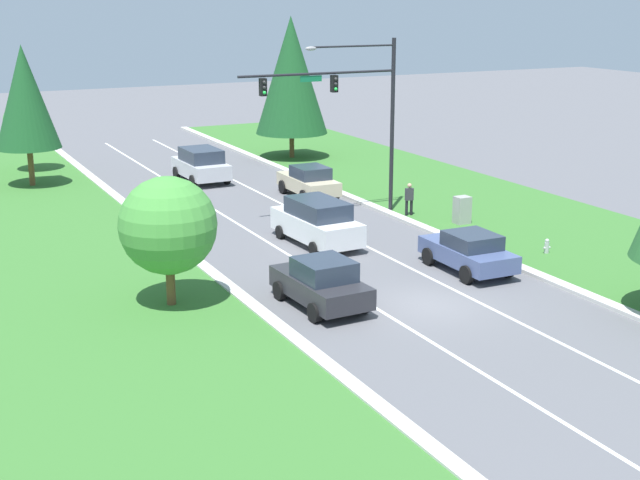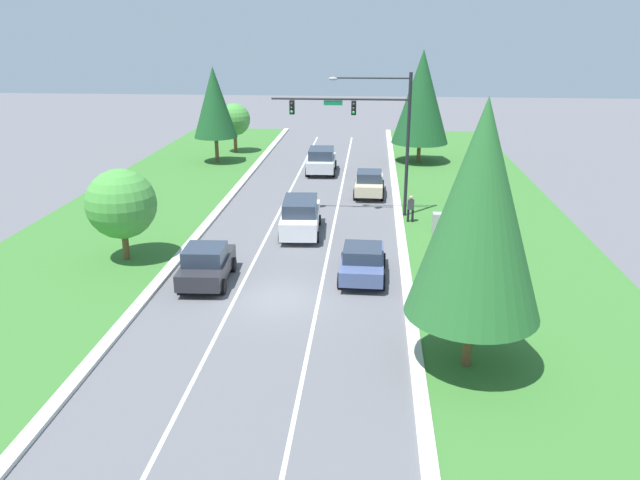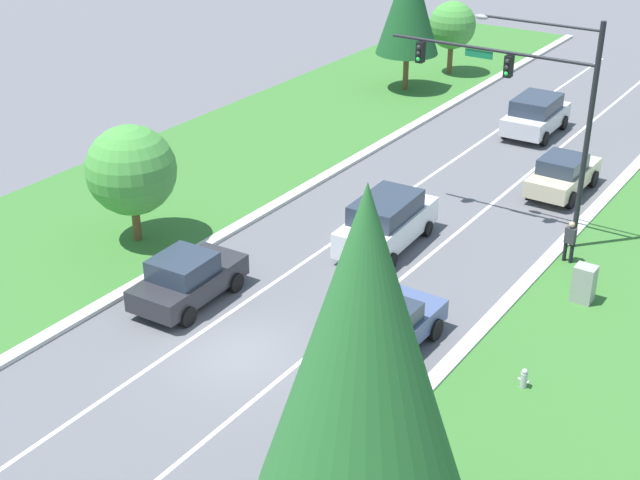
{
  "view_description": "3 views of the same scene",
  "coord_description": "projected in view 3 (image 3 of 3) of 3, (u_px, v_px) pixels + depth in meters",
  "views": [
    {
      "loc": [
        -16.66,
        -24.98,
        10.62
      ],
      "look_at": [
        -1.6,
        5.3,
        1.27
      ],
      "focal_mm": 50.0,
      "sensor_mm": 36.0,
      "label": 1
    },
    {
      "loc": [
        3.9,
        -24.35,
        11.19
      ],
      "look_at": [
        1.41,
        5.41,
        0.83
      ],
      "focal_mm": 35.0,
      "sensor_mm": 36.0,
      "label": 2
    },
    {
      "loc": [
        14.84,
        -17.82,
        15.35
      ],
      "look_at": [
        -1.02,
        5.87,
        1.18
      ],
      "focal_mm": 50.0,
      "sensor_mm": 36.0,
      "label": 3
    }
  ],
  "objects": [
    {
      "name": "champagne_sedan",
      "position": [
        563.0,
        174.0,
        38.22
      ],
      "size": [
        2.08,
        4.49,
        1.72
      ],
      "rotation": [
        0.0,
        0.0,
        -0.01
      ],
      "color": "beige",
      "rests_on": "ground_plane"
    },
    {
      "name": "ground_plane",
      "position": [
        242.0,
        353.0,
        27.49
      ],
      "size": [
        160.0,
        160.0,
        0.0
      ],
      "primitive_type": "plane",
      "color": "#5B5B60"
    },
    {
      "name": "utility_cabinet",
      "position": [
        584.0,
        285.0,
        29.91
      ],
      "size": [
        0.7,
        0.6,
        1.38
      ],
      "color": "#9E9E99",
      "rests_on": "ground_plane"
    },
    {
      "name": "curb_strip_right",
      "position": [
        402.0,
        414.0,
        24.64
      ],
      "size": [
        0.5,
        90.0,
        0.15
      ],
      "color": "beige",
      "rests_on": "ground_plane"
    },
    {
      "name": "traffic_signal_mast",
      "position": [
        532.0,
        93.0,
        32.46
      ],
      "size": [
        8.18,
        0.41,
        8.6
      ],
      "color": "black",
      "rests_on": "ground_plane"
    },
    {
      "name": "oak_near_left_tree",
      "position": [
        452.0,
        25.0,
        53.85
      ],
      "size": [
        2.86,
        2.86,
        4.47
      ],
      "color": "brown",
      "rests_on": "ground_plane"
    },
    {
      "name": "grass_verge_left",
      "position": [
        10.0,
        260.0,
        32.9
      ],
      "size": [
        10.0,
        90.0,
        0.08
      ],
      "color": "#38702D",
      "rests_on": "ground_plane"
    },
    {
      "name": "fire_hydrant",
      "position": [
        524.0,
        379.0,
        25.64
      ],
      "size": [
        0.34,
        0.2,
        0.7
      ],
      "color": "#B7B7BC",
      "rests_on": "ground_plane"
    },
    {
      "name": "slate_blue_sedan",
      "position": [
        387.0,
        327.0,
        27.26
      ],
      "size": [
        2.19,
        4.38,
        1.61
      ],
      "rotation": [
        0.0,
        0.0,
        -0.02
      ],
      "color": "#475684",
      "rests_on": "ground_plane"
    },
    {
      "name": "silver_suv",
      "position": [
        536.0,
        115.0,
        44.96
      ],
      "size": [
        2.38,
        4.68,
        1.96
      ],
      "rotation": [
        0.0,
        0.0,
        0.02
      ],
      "color": "silver",
      "rests_on": "ground_plane"
    },
    {
      "name": "lane_stripe_inner_left",
      "position": [
        197.0,
        335.0,
        28.38
      ],
      "size": [
        0.14,
        81.0,
        0.01
      ],
      "color": "white",
      "rests_on": "ground_plane"
    },
    {
      "name": "oak_far_left_tree",
      "position": [
        131.0,
        170.0,
        33.13
      ],
      "size": [
        3.41,
        3.41,
        4.65
      ],
      "color": "brown",
      "rests_on": "ground_plane"
    },
    {
      "name": "curb_strip_left",
      "position": [
        111.0,
        299.0,
        30.27
      ],
      "size": [
        0.5,
        90.0,
        0.15
      ],
      "color": "beige",
      "rests_on": "ground_plane"
    },
    {
      "name": "white_suv",
      "position": [
        387.0,
        221.0,
        33.61
      ],
      "size": [
        2.4,
        5.14,
        2.01
      ],
      "rotation": [
        0.0,
        0.0,
        0.05
      ],
      "color": "white",
      "rests_on": "ground_plane"
    },
    {
      "name": "conifer_mid_left_tree",
      "position": [
        409.0,
        3.0,
        49.9
      ],
      "size": [
        3.6,
        3.6,
        7.97
      ],
      "color": "brown",
      "rests_on": "ground_plane"
    },
    {
      "name": "pedestrian",
      "position": [
        570.0,
        240.0,
        32.35
      ],
      "size": [
        0.4,
        0.26,
        1.69
      ],
      "rotation": [
        0.0,
        0.0,
        3.03
      ],
      "color": "black",
      "rests_on": "ground_plane"
    },
    {
      "name": "conifer_far_right_tree",
      "position": [
        363.0,
        349.0,
        17.55
      ],
      "size": [
        4.46,
        4.46,
        9.19
      ],
      "color": "brown",
      "rests_on": "ground_plane"
    },
    {
      "name": "lane_stripe_inner_right",
      "position": [
        289.0,
        371.0,
        26.59
      ],
      "size": [
        0.14,
        81.0,
        0.01
      ],
      "color": "white",
      "rests_on": "ground_plane"
    },
    {
      "name": "charcoal_sedan",
      "position": [
        187.0,
        278.0,
        29.91
      ],
      "size": [
        2.29,
        4.33,
        1.77
      ],
      "rotation": [
        0.0,
        0.0,
        0.04
      ],
      "color": "#28282D",
      "rests_on": "ground_plane"
    }
  ]
}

